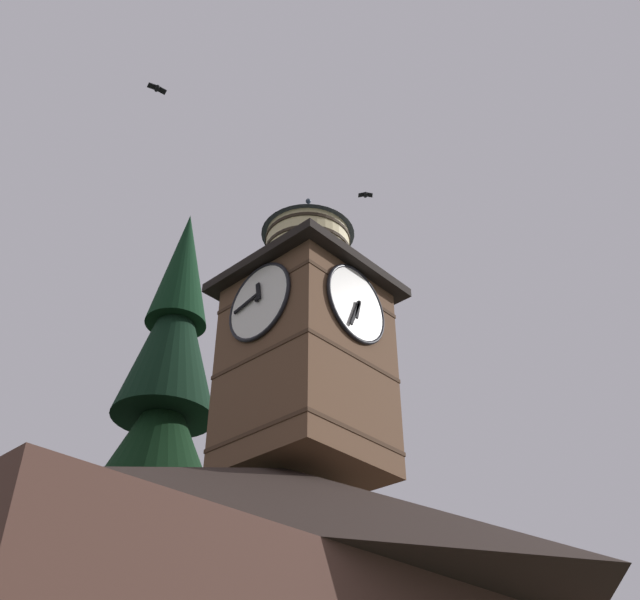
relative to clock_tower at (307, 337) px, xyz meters
The scene contains 5 objects.
clock_tower is the anchor object (origin of this frame).
pine_tree_behind 7.38m from the clock_tower, 90.12° to the right, with size 6.54×6.54×19.66m.
moon 46.94m from the clock_tower, 113.33° to the right, with size 1.84×1.84×1.84m.
flying_bird_high 9.45m from the clock_tower, 165.47° to the right, with size 0.51×0.52×0.16m.
flying_bird_low 8.53m from the clock_tower, 20.09° to the right, with size 0.57×0.32×0.14m.
Camera 1 is at (10.95, 8.39, 2.26)m, focal length 40.17 mm.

